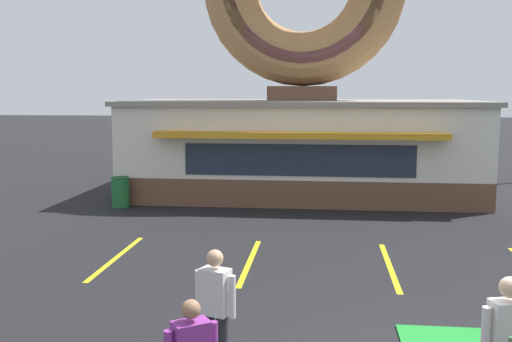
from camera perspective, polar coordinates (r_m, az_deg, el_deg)
The scene contains 6 objects.
donut_shop_building at distance 21.53m, azimuth 4.46°, elevation 7.73°, with size 12.30×6.75×10.96m.
pedestrian_blue_sweater_man at distance 7.96m, azimuth -3.90°, elevation -12.70°, with size 0.56×0.36×1.68m.
trash_bin at distance 19.61m, azimuth -12.78°, elevation -1.94°, with size 0.57×0.57×0.97m.
parking_stripe_far_left at distance 13.87m, azimuth -13.13°, elevation -8.01°, with size 0.12×3.60×0.01m, color yellow.
parking_stripe_left at distance 13.19m, azimuth -0.61°, elevation -8.62°, with size 0.12×3.60×0.01m, color yellow.
parking_stripe_mid_left at distance 13.18m, azimuth 12.61°, elevation -8.82°, with size 0.12×3.60×0.01m, color yellow.
Camera 1 is at (-1.26, -7.57, 3.70)m, focal length 42.00 mm.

